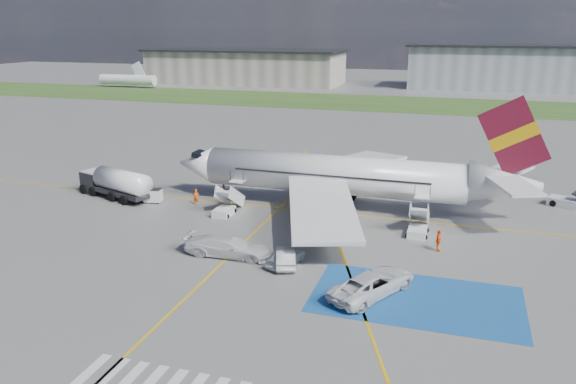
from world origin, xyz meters
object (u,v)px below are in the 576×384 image
(gpu_cart, at_px, (153,196))
(belt_loader, at_px, (576,204))
(van_white_a, at_px, (373,280))
(van_white_b, at_px, (228,244))
(airliner, at_px, (348,176))
(car_silver_a, at_px, (286,257))
(fuel_tanker, at_px, (116,186))
(car_silver_b, at_px, (285,257))

(gpu_cart, xyz_separation_m, belt_loader, (41.86, 11.00, -0.26))
(belt_loader, relative_size, van_white_a, 1.01)
(belt_loader, relative_size, van_white_b, 1.05)
(airliner, relative_size, belt_loader, 6.46)
(gpu_cart, bearing_deg, car_silver_a, -41.06)
(fuel_tanker, xyz_separation_m, van_white_b, (17.72, -11.08, -0.29))
(airliner, xyz_separation_m, van_white_b, (-6.60, -14.91, -2.33))
(gpu_cart, distance_m, car_silver_a, 21.13)
(airliner, xyz_separation_m, fuel_tanker, (-24.32, -3.84, -2.04))
(fuel_tanker, xyz_separation_m, van_white_a, (29.84, -14.27, -0.30))
(van_white_a, distance_m, van_white_b, 12.53)
(car_silver_b, bearing_deg, gpu_cart, -50.58)
(fuel_tanker, relative_size, van_white_a, 1.72)
(gpu_cart, height_order, car_silver_a, gpu_cart)
(belt_loader, height_order, van_white_a, van_white_a)
(airliner, bearing_deg, fuel_tanker, -171.03)
(van_white_a, relative_size, van_white_b, 1.04)
(fuel_tanker, height_order, car_silver_a, fuel_tanker)
(airliner, height_order, van_white_a, airliner)
(fuel_tanker, bearing_deg, gpu_cart, 14.68)
(fuel_tanker, height_order, belt_loader, fuel_tanker)
(car_silver_a, bearing_deg, belt_loader, -121.72)
(fuel_tanker, distance_m, van_white_b, 20.90)
(gpu_cart, bearing_deg, belt_loader, 5.09)
(gpu_cart, bearing_deg, car_silver_b, -41.17)
(airliner, xyz_separation_m, van_white_a, (5.52, -18.11, -2.34))
(fuel_tanker, distance_m, van_white_a, 33.08)
(car_silver_a, distance_m, car_silver_b, 0.05)
(car_silver_a, height_order, van_white_a, van_white_a)
(belt_loader, bearing_deg, van_white_a, -100.26)
(airliner, distance_m, fuel_tanker, 24.71)
(gpu_cart, distance_m, belt_loader, 43.28)
(gpu_cart, bearing_deg, airliner, 2.35)
(van_white_a, height_order, van_white_b, van_white_b)
(belt_loader, distance_m, van_white_b, 36.06)
(airliner, relative_size, car_silver_a, 9.36)
(fuel_tanker, bearing_deg, car_silver_b, -7.83)
(airliner, distance_m, van_white_a, 19.08)
(airliner, xyz_separation_m, car_silver_a, (-1.66, -15.19, -2.72))
(fuel_tanker, bearing_deg, car_silver_a, -7.74)
(airliner, height_order, car_silver_b, airliner)
(belt_loader, bearing_deg, gpu_cart, -141.80)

